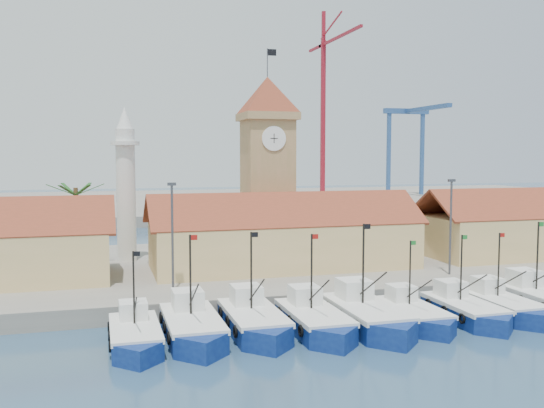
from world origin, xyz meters
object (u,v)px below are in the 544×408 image
object	(u,v)px
boat_0	(135,338)
boat_4	(368,318)
minaret	(126,184)
clock_tower	(267,162)

from	to	relation	value
boat_0	boat_4	world-z (taller)	boat_4
boat_4	minaret	size ratio (longest dim) A/B	0.66
boat_4	clock_tower	size ratio (longest dim) A/B	0.47
boat_0	boat_4	distance (m)	16.72
boat_4	clock_tower	xyz separation A→B (m)	(-1.10, 23.75, 11.12)
boat_0	minaret	world-z (taller)	minaret
boat_4	minaret	world-z (taller)	minaret
boat_0	boat_4	bearing A→B (deg)	-0.82
boat_4	minaret	bearing A→B (deg)	122.01
boat_0	minaret	distance (m)	27.07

